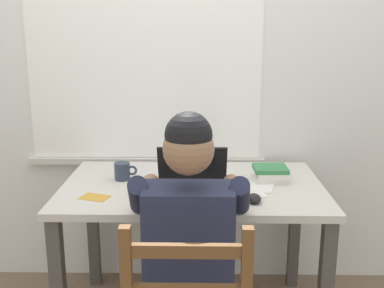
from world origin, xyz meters
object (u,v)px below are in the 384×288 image
Objects in this scene: coffee_mug_white at (188,160)px; book_stack_main at (271,174)px; seated_person at (189,241)px; coffee_mug_dark at (123,171)px; desk at (192,203)px; computer_mouse at (254,198)px; laptop at (191,186)px; landscape_photo_print at (95,197)px.

coffee_mug_white reaches higher than book_stack_main.
seated_person is 0.77m from coffee_mug_white.
book_stack_main is (0.76, -0.02, -0.00)m from coffee_mug_dark.
seated_person reaches higher than coffee_mug_white.
book_stack_main is at bearing -28.25° from coffee_mug_white.
seated_person is (-0.01, -0.47, 0.02)m from desk.
coffee_mug_dark reaches higher than desk.
seated_person reaches higher than computer_mouse.
laptop is 0.29m from computer_mouse.
coffee_mug_dark is at bearing 169.33° from desk.
desk is at bearing -83.46° from coffee_mug_white.
computer_mouse is 0.54× the size of book_stack_main.
seated_person is 10.46× the size of coffee_mug_dark.
coffee_mug_dark reaches higher than book_stack_main.
coffee_mug_white is at bearing 96.54° from desk.
seated_person is 9.97× the size of coffee_mug_white.
seated_person is 9.46× the size of landscape_photo_print.
desk is 12.97× the size of computer_mouse.
landscape_photo_print is (-0.44, 0.28, 0.08)m from seated_person.
computer_mouse is at bearing -58.89° from coffee_mug_white.
coffee_mug_white is at bearing 93.70° from laptop.
desk is 0.39m from coffee_mug_dark.
landscape_photo_print is at bearing -156.36° from desk.
landscape_photo_print is (-0.42, -0.48, -0.04)m from coffee_mug_white.
coffee_mug_white is at bearing 151.75° from book_stack_main.
coffee_mug_white is 0.64m from landscape_photo_print.
landscape_photo_print is at bearing -163.81° from book_stack_main.
laptop reaches higher than desk.
laptop reaches higher than coffee_mug_white.
coffee_mug_dark is 0.64× the size of book_stack_main.
coffee_mug_white is (-0.31, 0.52, 0.03)m from computer_mouse.
laptop is (0.00, 0.30, 0.13)m from seated_person.
desk is 10.50× the size of coffee_mug_white.
book_stack_main reaches higher than desk.
desk is 9.97× the size of landscape_photo_print.
seated_person reaches higher than landscape_photo_print.
laptop is 1.78× the size of book_stack_main.
computer_mouse is (0.28, -0.07, -0.03)m from laptop.
landscape_photo_print is at bearing 176.62° from computer_mouse.
book_stack_main is (0.12, 0.29, 0.02)m from computer_mouse.
coffee_mug_dark is (-0.35, 0.54, 0.13)m from seated_person.
book_stack_main is 1.42× the size of landscape_photo_print.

